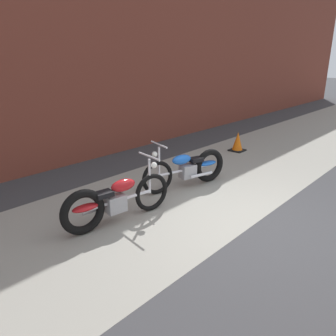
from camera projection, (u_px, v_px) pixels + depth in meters
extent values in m
plane|color=#38383A|center=(253.00, 225.00, 5.36)|extent=(80.00, 80.00, 0.00)
cube|color=gray|center=(173.00, 196.00, 6.48)|extent=(36.00, 3.50, 0.01)
cube|color=brown|center=(63.00, 28.00, 7.65)|extent=(36.00, 0.50, 6.43)
torus|color=black|center=(152.00, 192.00, 5.79)|extent=(0.68, 0.17, 0.68)
torus|color=black|center=(83.00, 212.00, 5.00)|extent=(0.74, 0.23, 0.73)
cylinder|color=silver|center=(120.00, 200.00, 5.39)|extent=(1.23, 0.23, 0.06)
cube|color=#99999E|center=(116.00, 204.00, 5.35)|extent=(0.35, 0.26, 0.28)
ellipsoid|color=red|center=(123.00, 185.00, 5.36)|extent=(0.46, 0.25, 0.20)
ellipsoid|color=red|center=(86.00, 208.00, 5.01)|extent=(0.46, 0.24, 0.10)
cube|color=black|center=(104.00, 194.00, 5.16)|extent=(0.31, 0.24, 0.08)
cylinder|color=silver|center=(149.00, 176.00, 5.66)|extent=(0.05, 0.05, 0.62)
cylinder|color=silver|center=(149.00, 156.00, 5.55)|extent=(0.11, 0.58, 0.03)
sphere|color=white|center=(154.00, 165.00, 5.67)|extent=(0.11, 0.11, 0.11)
cylinder|color=silver|center=(98.00, 209.00, 5.34)|extent=(0.55, 0.14, 0.06)
torus|color=black|center=(157.00, 178.00, 6.48)|extent=(0.68, 0.26, 0.68)
torus|color=black|center=(209.00, 165.00, 7.12)|extent=(0.74, 0.32, 0.73)
cylinder|color=silver|center=(185.00, 170.00, 6.79)|extent=(1.21, 0.38, 0.06)
cube|color=#99999E|center=(188.00, 171.00, 6.85)|extent=(0.37, 0.30, 0.28)
ellipsoid|color=blue|center=(182.00, 160.00, 6.67)|extent=(0.47, 0.30, 0.20)
ellipsoid|color=blue|center=(208.00, 163.00, 7.08)|extent=(0.47, 0.29, 0.10)
cube|color=black|center=(196.00, 160.00, 6.88)|extent=(0.32, 0.27, 0.08)
cylinder|color=silver|center=(159.00, 162.00, 6.40)|extent=(0.05, 0.05, 0.62)
cylinder|color=silver|center=(159.00, 144.00, 6.28)|extent=(0.18, 0.57, 0.03)
sphere|color=white|center=(154.00, 154.00, 6.29)|extent=(0.11, 0.11, 0.11)
cylinder|color=silver|center=(201.00, 175.00, 6.87)|extent=(0.55, 0.20, 0.06)
cone|color=orange|center=(238.00, 142.00, 9.45)|extent=(0.32, 0.32, 0.55)
cube|color=black|center=(237.00, 150.00, 9.54)|extent=(0.40, 0.40, 0.04)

